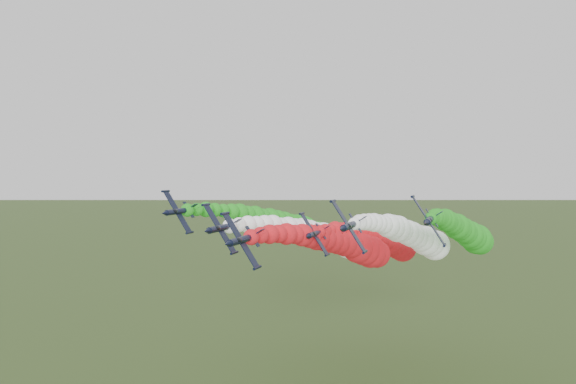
% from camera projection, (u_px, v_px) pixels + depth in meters
% --- Properties ---
extents(jet_lead, '(14.00, 75.13, 18.35)m').
position_uv_depth(jet_lead, '(350.00, 246.00, 125.18)').
color(jet_lead, black).
rests_on(jet_lead, ground).
extents(jet_inner_left, '(14.22, 75.35, 18.57)m').
position_uv_depth(jet_inner_left, '(328.00, 238.00, 134.62)').
color(jet_inner_left, black).
rests_on(jet_inner_left, ground).
extents(jet_inner_right, '(14.42, 75.55, 18.77)m').
position_uv_depth(jet_inner_right, '(416.00, 237.00, 130.14)').
color(jet_inner_right, black).
rests_on(jet_inner_right, ground).
extents(jet_outer_left, '(14.25, 75.38, 18.60)m').
position_uv_depth(jet_outer_left, '(289.00, 226.00, 148.77)').
color(jet_outer_left, black).
rests_on(jet_outer_left, ground).
extents(jet_outer_right, '(14.05, 75.18, 18.40)m').
position_uv_depth(jet_outer_right, '(466.00, 233.00, 133.58)').
color(jet_outer_right, black).
rests_on(jet_outer_right, ground).
extents(jet_trail, '(14.62, 75.75, 18.97)m').
position_uv_depth(jet_trail, '(385.00, 242.00, 151.74)').
color(jet_trail, black).
rests_on(jet_trail, ground).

